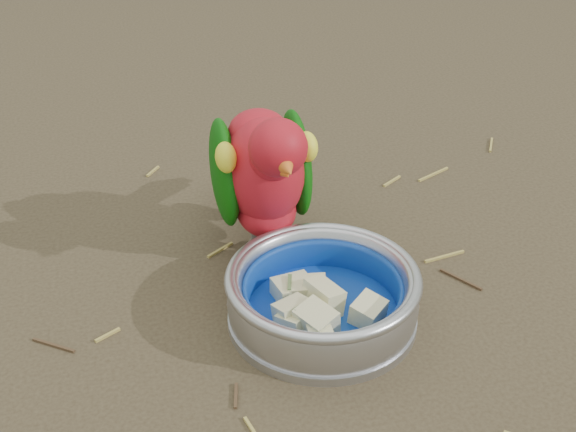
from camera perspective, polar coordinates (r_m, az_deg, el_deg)
name	(u,v)px	position (r m, az deg, el deg)	size (l,w,h in m)	color
ground	(247,355)	(0.81, -2.94, -9.84)	(60.00, 60.00, 0.00)	#443826
food_bowl	(322,315)	(0.85, 2.44, -7.05)	(0.20, 0.20, 0.02)	#B2B2BA
bowl_wall	(323,292)	(0.83, 2.49, -5.44)	(0.20, 0.20, 0.04)	#B2B2BA
fruit_wedges	(323,298)	(0.83, 2.48, -5.82)	(0.12, 0.12, 0.03)	beige
lory_parrot	(264,184)	(0.90, -1.69, 2.32)	(0.11, 0.24, 0.19)	#AC131F
ground_debris	(259,327)	(0.84, -2.05, -7.90)	(0.90, 0.80, 0.01)	#A99447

